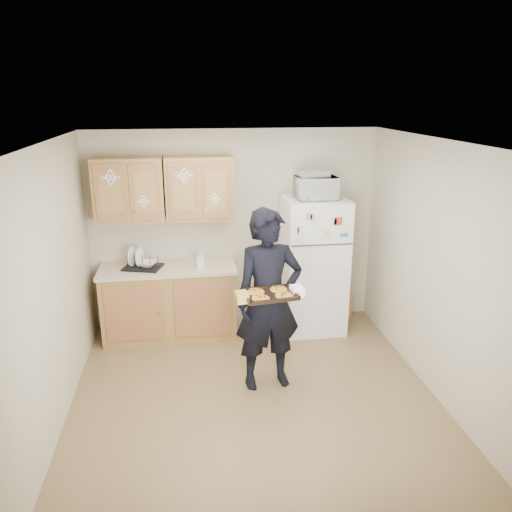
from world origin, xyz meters
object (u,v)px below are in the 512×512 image
object	(u,v)px
baking_tray	(270,295)
dish_rack	(143,261)
microwave	(316,188)
refrigerator	(313,265)
person	(269,301)

from	to	relation	value
baking_tray	dish_rack	bearing A→B (deg)	121.15
baking_tray	microwave	size ratio (longest dim) A/B	1.00
refrigerator	microwave	xyz separation A→B (m)	(-0.01, -0.05, 0.98)
refrigerator	microwave	distance (m)	0.98
person	baking_tray	bearing A→B (deg)	-105.85
person	microwave	xyz separation A→B (m)	(0.76, 1.18, 0.90)
microwave	refrigerator	bearing A→B (deg)	71.35
baking_tray	microwave	world-z (taller)	microwave
person	microwave	distance (m)	1.66
baking_tray	refrigerator	bearing A→B (deg)	53.94
refrigerator	dish_rack	bearing A→B (deg)	178.64
dish_rack	refrigerator	bearing A→B (deg)	-1.36
refrigerator	microwave	world-z (taller)	microwave
refrigerator	person	bearing A→B (deg)	-122.23
refrigerator	person	xyz separation A→B (m)	(-0.77, -1.23, 0.08)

